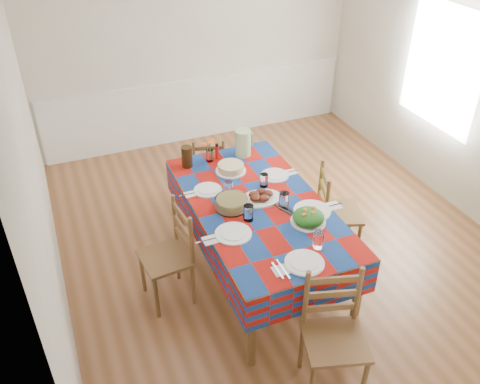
# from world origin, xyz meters

# --- Properties ---
(room) EXTENTS (4.58, 5.08, 2.78)m
(room) POSITION_xyz_m (0.00, 0.00, 1.35)
(room) COLOR brown
(room) RESTS_ON ground
(wainscot) EXTENTS (4.41, 0.06, 0.92)m
(wainscot) POSITION_xyz_m (0.00, 2.48, 0.49)
(wainscot) COLOR white
(wainscot) RESTS_ON room
(window_right) EXTENTS (0.00, 1.40, 1.40)m
(window_right) POSITION_xyz_m (2.23, 0.30, 1.50)
(window_right) COLOR white
(window_right) RESTS_ON room
(dining_table) EXTENTS (1.17, 2.18, 0.85)m
(dining_table) POSITION_xyz_m (-0.42, -0.52, 0.75)
(dining_table) COLOR brown
(dining_table) RESTS_ON room
(setting_near_head) EXTENTS (0.52, 0.34, 0.15)m
(setting_near_head) POSITION_xyz_m (-0.36, -1.36, 0.88)
(setting_near_head) COLOR white
(setting_near_head) RESTS_ON dining_table
(setting_left_near) EXTENTS (0.58, 0.34, 0.15)m
(setting_left_near) POSITION_xyz_m (-0.74, -0.80, 0.88)
(setting_left_near) COLOR white
(setting_left_near) RESTS_ON dining_table
(setting_left_far) EXTENTS (0.49, 0.29, 0.13)m
(setting_left_far) POSITION_xyz_m (-0.73, -0.18, 0.88)
(setting_left_far) COLOR white
(setting_left_far) RESTS_ON dining_table
(setting_right_near) EXTENTS (0.63, 0.37, 0.16)m
(setting_right_near) POSITION_xyz_m (-0.10, -0.77, 0.88)
(setting_right_near) COLOR white
(setting_right_near) RESTS_ON dining_table
(setting_right_far) EXTENTS (0.53, 0.30, 0.14)m
(setting_right_far) POSITION_xyz_m (-0.14, -0.19, 0.88)
(setting_right_far) COLOR white
(setting_right_far) RESTS_ON dining_table
(meat_platter) EXTENTS (0.40, 0.29, 0.08)m
(meat_platter) POSITION_xyz_m (-0.38, -0.47, 0.88)
(meat_platter) COLOR white
(meat_platter) RESTS_ON dining_table
(salad_platter) EXTENTS (0.31, 0.31, 0.13)m
(salad_platter) POSITION_xyz_m (-0.14, -0.94, 0.90)
(salad_platter) COLOR white
(salad_platter) RESTS_ON dining_table
(pasta_bowl) EXTENTS (0.30, 0.30, 0.11)m
(pasta_bowl) POSITION_xyz_m (-0.68, -0.49, 0.90)
(pasta_bowl) COLOR white
(pasta_bowl) RESTS_ON dining_table
(cake) EXTENTS (0.31, 0.31, 0.09)m
(cake) POSITION_xyz_m (-0.45, 0.10, 0.89)
(cake) COLOR white
(cake) RESTS_ON dining_table
(serving_utensils) EXTENTS (0.17, 0.38, 0.01)m
(serving_utensils) POSITION_xyz_m (-0.25, -0.63, 0.85)
(serving_utensils) COLOR black
(serving_utensils) RESTS_ON dining_table
(flower_vase) EXTENTS (0.16, 0.13, 0.25)m
(flower_vase) POSITION_xyz_m (-0.58, 0.39, 0.95)
(flower_vase) COLOR white
(flower_vase) RESTS_ON dining_table
(hot_sauce) EXTENTS (0.04, 0.04, 0.17)m
(hot_sauce) POSITION_xyz_m (-0.49, 0.41, 0.93)
(hot_sauce) COLOR red
(hot_sauce) RESTS_ON dining_table
(green_pitcher) EXTENTS (0.17, 0.17, 0.29)m
(green_pitcher) POSITION_xyz_m (-0.21, 0.37, 0.99)
(green_pitcher) COLOR #AAC98E
(green_pitcher) RESTS_ON dining_table
(tea_pitcher) EXTENTS (0.11, 0.11, 0.22)m
(tea_pitcher) POSITION_xyz_m (-0.83, 0.37, 0.96)
(tea_pitcher) COLOR black
(tea_pitcher) RESTS_ON dining_table
(name_card) EXTENTS (0.10, 0.03, 0.02)m
(name_card) POSITION_xyz_m (-0.40, -1.54, 0.86)
(name_card) COLOR white
(name_card) RESTS_ON dining_table
(chair_near) EXTENTS (0.57, 0.55, 1.05)m
(chair_near) POSITION_xyz_m (-0.41, -1.89, 0.52)
(chair_near) COLOR brown
(chair_near) RESTS_ON room
(chair_far) EXTENTS (0.48, 0.46, 0.87)m
(chair_far) POSITION_xyz_m (-0.43, 0.86, 0.43)
(chair_far) COLOR brown
(chair_far) RESTS_ON room
(chair_left) EXTENTS (0.46, 0.48, 1.00)m
(chair_left) POSITION_xyz_m (-1.29, -0.51, 0.49)
(chair_left) COLOR brown
(chair_left) RESTS_ON room
(chair_right) EXTENTS (0.55, 0.56, 1.00)m
(chair_right) POSITION_xyz_m (0.45, -0.50, 0.49)
(chair_right) COLOR brown
(chair_right) RESTS_ON room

